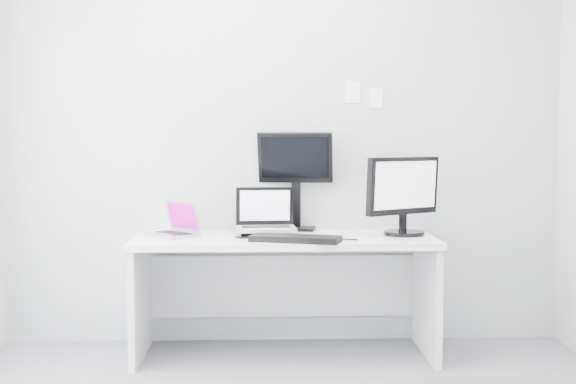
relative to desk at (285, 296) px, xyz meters
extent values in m
plane|color=#BABCBF|center=(0.00, 0.35, 0.99)|extent=(3.60, 0.00, 3.60)
cube|color=white|center=(0.00, 0.00, 0.00)|extent=(1.80, 0.70, 0.73)
cube|color=#B9B9BD|center=(-0.68, 0.04, 0.48)|extent=(0.36, 0.37, 0.22)
cube|color=black|center=(-0.21, 0.29, 0.45)|extent=(0.10, 0.10, 0.17)
cube|color=#ABAEB2|center=(-0.11, 0.05, 0.51)|extent=(0.37, 0.30, 0.30)
cube|color=black|center=(0.08, 0.31, 0.69)|extent=(0.50, 0.25, 0.65)
cube|color=black|center=(0.73, 0.04, 0.61)|extent=(0.59, 0.50, 0.50)
cube|color=black|center=(0.06, -0.23, 0.38)|extent=(0.54, 0.32, 0.03)
ellipsoid|color=black|center=(0.25, -0.18, 0.38)|extent=(0.10, 0.08, 0.03)
cube|color=white|center=(0.45, 0.34, 1.26)|extent=(0.10, 0.00, 0.14)
cube|color=white|center=(0.60, 0.34, 1.22)|extent=(0.09, 0.00, 0.13)
camera|label=1|loc=(-0.13, -4.33, 0.94)|focal=45.12mm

